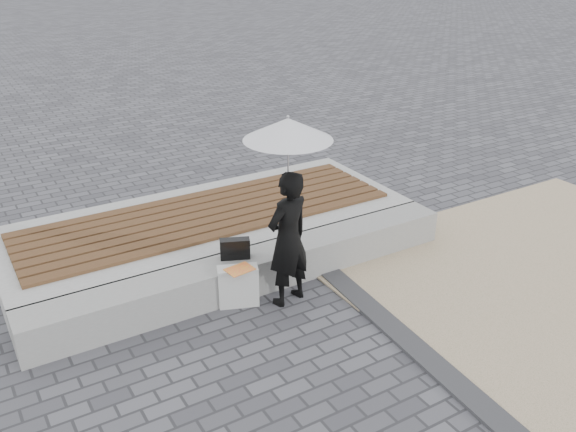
% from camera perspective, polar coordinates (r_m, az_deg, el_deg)
% --- Properties ---
extents(ground, '(80.00, 80.00, 0.00)m').
position_cam_1_polar(ground, '(5.84, 4.47, -13.47)').
color(ground, '#4D4D52').
rests_on(ground, ground).
extents(edging_band, '(0.61, 5.20, 0.04)m').
position_cam_1_polar(edging_band, '(5.94, 13.44, -13.27)').
color(edging_band, '#323235').
rests_on(edging_band, ground).
extents(seating_ledge, '(5.00, 0.45, 0.40)m').
position_cam_1_polar(seating_ledge, '(6.86, -3.19, -5.05)').
color(seating_ledge, gray).
rests_on(seating_ledge, ground).
extents(timber_platform, '(5.00, 2.00, 0.40)m').
position_cam_1_polar(timber_platform, '(7.83, -7.33, -1.26)').
color(timber_platform, '#A9A9A4').
rests_on(timber_platform, ground).
extents(timber_decking, '(4.60, 1.40, 0.04)m').
position_cam_1_polar(timber_decking, '(7.73, -7.42, 0.21)').
color(timber_decking, brown).
rests_on(timber_decking, timber_platform).
extents(woman, '(0.61, 0.48, 1.48)m').
position_cam_1_polar(woman, '(6.34, 0.00, -2.14)').
color(woman, black).
rests_on(woman, ground).
extents(parasol, '(0.87, 0.87, 1.11)m').
position_cam_1_polar(parasol, '(5.90, 0.00, 8.02)').
color(parasol, '#AEAEB3').
rests_on(parasol, ground).
extents(handbag, '(0.34, 0.23, 0.23)m').
position_cam_1_polar(handbag, '(6.66, -4.92, -3.03)').
color(handbag, black).
rests_on(handbag, seating_ledge).
extents(canvas_tote, '(0.46, 0.32, 0.44)m').
position_cam_1_polar(canvas_tote, '(6.55, -4.62, -6.47)').
color(canvas_tote, silver).
rests_on(canvas_tote, ground).
extents(magazine, '(0.30, 0.24, 0.01)m').
position_cam_1_polar(magazine, '(6.40, -4.49, -4.93)').
color(magazine, red).
rests_on(magazine, canvas_tote).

